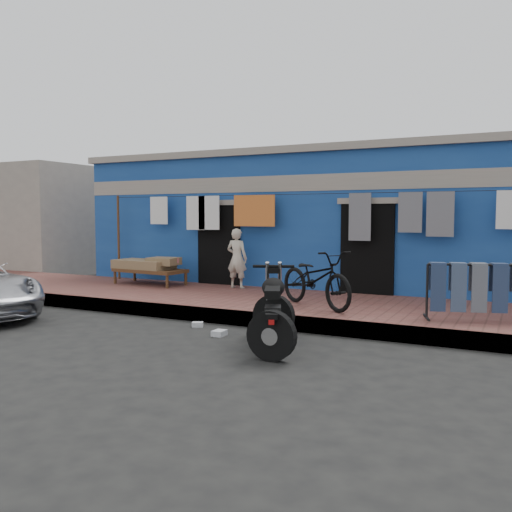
{
  "coord_description": "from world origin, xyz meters",
  "views": [
    {
      "loc": [
        4.19,
        -6.39,
        1.86
      ],
      "look_at": [
        0.0,
        2.0,
        1.15
      ],
      "focal_mm": 38.0,
      "sensor_mm": 36.0,
      "label": 1
    }
  ],
  "objects": [
    {
      "name": "curb",
      "position": [
        0.0,
        1.55,
        0.12
      ],
      "size": [
        28.0,
        0.1,
        0.25
      ],
      "primitive_type": "cube",
      "color": "gray",
      "rests_on": "ground"
    },
    {
      "name": "ground",
      "position": [
        0.0,
        0.0,
        0.0
      ],
      "size": [
        80.0,
        80.0,
        0.0
      ],
      "primitive_type": "plane",
      "color": "black",
      "rests_on": "ground"
    },
    {
      "name": "seated_person",
      "position": [
        -1.49,
        4.05,
        0.91
      ],
      "size": [
        0.48,
        0.32,
        1.32
      ],
      "primitive_type": "imported",
      "rotation": [
        0.0,
        0.0,
        3.14
      ],
      "color": "beige",
      "rests_on": "sidewalk"
    },
    {
      "name": "litter_c",
      "position": [
        0.01,
        0.72,
        0.04
      ],
      "size": [
        0.18,
        0.22,
        0.09
      ],
      "primitive_type": "cube",
      "rotation": [
        0.0,
        0.0,
        1.56
      ],
      "color": "silver",
      "rests_on": "ground"
    },
    {
      "name": "jeans_rack",
      "position": [
        3.7,
        2.54,
        0.7
      ],
      "size": [
        2.11,
        1.48,
        0.91
      ],
      "primitive_type": null,
      "rotation": [
        0.0,
        0.0,
        0.31
      ],
      "color": "black",
      "rests_on": "sidewalk"
    },
    {
      "name": "litter_b",
      "position": [
        0.84,
        1.2,
        0.04
      ],
      "size": [
        0.19,
        0.18,
        0.08
      ],
      "primitive_type": "cube",
      "rotation": [
        0.0,
        0.0,
        0.58
      ],
      "color": "silver",
      "rests_on": "ground"
    },
    {
      "name": "bicycle",
      "position": [
        0.93,
        2.49,
        0.87
      ],
      "size": [
        1.96,
        1.6,
        1.23
      ],
      "primitive_type": "imported",
      "rotation": [
        0.0,
        0.0,
        0.99
      ],
      "color": "black",
      "rests_on": "sidewalk"
    },
    {
      "name": "litter_a",
      "position": [
        -0.66,
        1.14,
        0.04
      ],
      "size": [
        0.22,
        0.2,
        0.08
      ],
      "primitive_type": "cube",
      "rotation": [
        0.0,
        0.0,
        0.48
      ],
      "color": "silver",
      "rests_on": "ground"
    },
    {
      "name": "motorcycle",
      "position": [
        1.06,
        0.41,
        0.56
      ],
      "size": [
        1.89,
        2.19,
        1.12
      ],
      "primitive_type": null,
      "rotation": [
        0.0,
        0.0,
        0.41
      ],
      "color": "black",
      "rests_on": "ground"
    },
    {
      "name": "neighbor_left",
      "position": [
        -11.0,
        7.0,
        1.7
      ],
      "size": [
        6.0,
        5.0,
        3.4
      ],
      "primitive_type": "cube",
      "color": "#9E9384",
      "rests_on": "ground"
    },
    {
      "name": "clothesline",
      "position": [
        -0.07,
        4.25,
        1.81
      ],
      "size": [
        10.06,
        0.06,
        2.1
      ],
      "color": "brown",
      "rests_on": "sidewalk"
    },
    {
      "name": "building",
      "position": [
        -0.0,
        6.99,
        1.69
      ],
      "size": [
        12.2,
        5.2,
        3.36
      ],
      "color": "navy",
      "rests_on": "ground"
    },
    {
      "name": "sidewalk",
      "position": [
        0.0,
        3.0,
        0.12
      ],
      "size": [
        28.0,
        3.0,
        0.25
      ],
      "primitive_type": "cube",
      "color": "brown",
      "rests_on": "ground"
    },
    {
      "name": "charpoy",
      "position": [
        -3.63,
        3.72,
        0.56
      ],
      "size": [
        1.96,
        1.17,
        0.61
      ],
      "primitive_type": null,
      "rotation": [
        0.0,
        0.0,
        -0.09
      ],
      "color": "brown",
      "rests_on": "sidewalk"
    }
  ]
}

